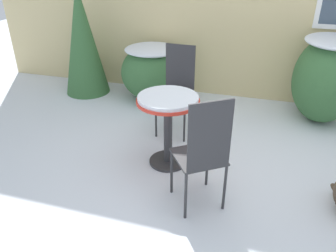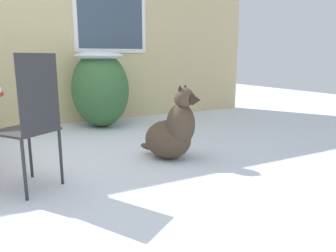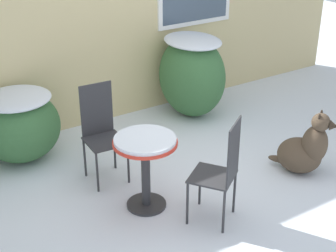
{
  "view_description": "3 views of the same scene",
  "coord_description": "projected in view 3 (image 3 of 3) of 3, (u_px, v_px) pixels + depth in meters",
  "views": [
    {
      "loc": [
        0.28,
        -2.59,
        1.95
      ],
      "look_at": [
        -0.53,
        0.16,
        0.43
      ],
      "focal_mm": 35.0,
      "sensor_mm": 36.0,
      "label": 1
    },
    {
      "loc": [
        -0.31,
        -2.99,
        1.01
      ],
      "look_at": [
        1.21,
        -0.17,
        0.33
      ],
      "focal_mm": 35.0,
      "sensor_mm": 36.0,
      "label": 2
    },
    {
      "loc": [
        -2.63,
        -3.49,
        2.95
      ],
      "look_at": [
        0.0,
        0.6,
        0.55
      ],
      "focal_mm": 55.0,
      "sensor_mm": 36.0,
      "label": 3
    }
  ],
  "objects": [
    {
      "name": "patio_chair_near_table",
      "position": [
        101.0,
        130.0,
        5.33
      ],
      "size": [
        0.4,
        0.4,
        1.04
      ],
      "rotation": [
        0.0,
        0.0,
        -0.06
      ],
      "color": "#2D2D30",
      "rests_on": "ground_plane"
    },
    {
      "name": "dog",
      "position": [
        305.0,
        150.0,
        5.53
      ],
      "size": [
        0.59,
        0.64,
        0.75
      ],
      "rotation": [
        0.0,
        0.0,
        0.54
      ],
      "color": "#4C3D2D",
      "rests_on": "ground_plane"
    },
    {
      "name": "shrub_left",
      "position": [
        19.0,
        124.0,
        5.74
      ],
      "size": [
        0.9,
        0.89,
        0.8
      ],
      "color": "#386638",
      "rests_on": "ground_plane"
    },
    {
      "name": "ground_plane",
      "position": [
        200.0,
        197.0,
        5.21
      ],
      "size": [
        16.0,
        16.0,
        0.0
      ],
      "primitive_type": "plane",
      "color": "silver"
    },
    {
      "name": "patio_table",
      "position": [
        145.0,
        154.0,
        4.82
      ],
      "size": [
        0.61,
        0.61,
        0.75
      ],
      "color": "#2D2D30",
      "rests_on": "ground_plane"
    },
    {
      "name": "shrub_middle",
      "position": [
        192.0,
        74.0,
        6.76
      ],
      "size": [
        0.81,
        1.0,
        1.09
      ],
      "color": "#386638",
      "rests_on": "ground_plane"
    },
    {
      "name": "patio_chair_far_side",
      "position": [
        221.0,
        169.0,
        4.62
      ],
      "size": [
        0.53,
        0.53,
        1.04
      ],
      "rotation": [
        0.0,
        0.0,
        3.75
      ],
      "color": "#2D2D30",
      "rests_on": "ground_plane"
    }
  ]
}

